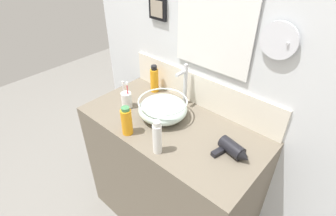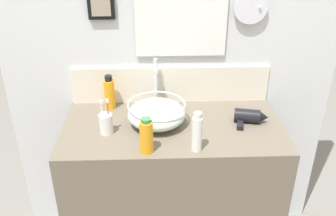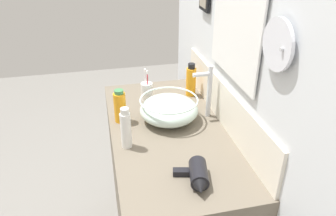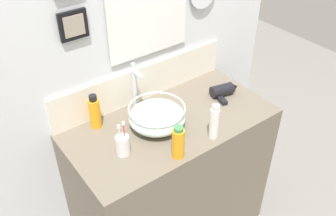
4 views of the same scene
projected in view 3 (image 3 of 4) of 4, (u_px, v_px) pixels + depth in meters
vanity_counter at (169, 198)px, 1.76m from camera, size 1.08×0.54×0.88m
back_panel at (235, 65)px, 1.46m from camera, size 1.78×0.10×2.35m
glass_bowl_sink at (169, 109)px, 1.58m from camera, size 0.28×0.28×0.12m
faucet at (208, 89)px, 1.58m from camera, size 0.02×0.10×0.27m
hair_drier at (198, 176)px, 1.20m from camera, size 0.18×0.14×0.07m
toothbrush_cup at (147, 91)px, 1.78m from camera, size 0.06×0.06×0.18m
spray_bottle at (191, 81)px, 1.81m from camera, size 0.05×0.05×0.19m
shampoo_bottle at (120, 106)px, 1.57m from camera, size 0.06×0.06×0.17m
lotion_bottle at (126, 129)px, 1.38m from camera, size 0.05×0.05×0.19m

